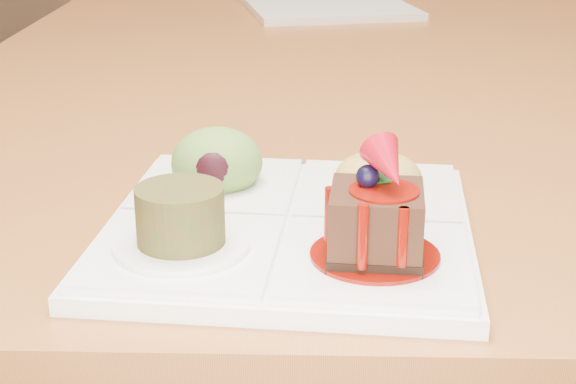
{
  "coord_description": "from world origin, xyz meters",
  "views": [
    {
      "loc": [
        -0.06,
        -1.3,
        1.0
      ],
      "look_at": [
        -0.08,
        -0.75,
        0.79
      ],
      "focal_mm": 55.0,
      "sensor_mm": 36.0,
      "label": 1
    }
  ],
  "objects": [
    {
      "name": "dining_table",
      "position": [
        0.0,
        0.0,
        0.68
      ],
      "size": [
        1.0,
        1.8,
        0.75
      ],
      "color": "#A3622A",
      "rests_on": "ground"
    },
    {
      "name": "sampler_plate",
      "position": [
        -0.08,
        -0.75,
        0.77
      ],
      "size": [
        0.27,
        0.27,
        0.1
      ],
      "rotation": [
        0.0,
        0.0,
        -0.08
      ],
      "color": "white",
      "rests_on": "dining_table"
    },
    {
      "name": "second_plate",
      "position": [
        -0.03,
        0.21,
        0.76
      ],
      "size": [
        0.32,
        0.32,
        0.01
      ],
      "primitive_type": "cube",
      "rotation": [
        0.0,
        0.0,
        0.22
      ],
      "color": "white",
      "rests_on": "dining_table"
    }
  ]
}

